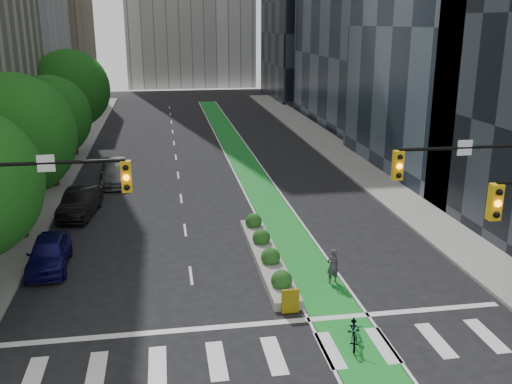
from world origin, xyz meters
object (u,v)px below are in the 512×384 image
object	(u,v)px
median_planter	(267,254)
parked_car_left_mid	(80,203)
bicycle	(354,330)
cyclist	(333,266)
parked_car_left_near	(49,253)
parked_car_left_far	(115,174)

from	to	relation	value
median_planter	parked_car_left_mid	size ratio (longest dim) A/B	2.14
bicycle	cyclist	distance (m)	4.95
parked_car_left_near	parked_car_left_mid	size ratio (longest dim) A/B	0.93
median_planter	parked_car_left_near	world-z (taller)	parked_car_left_near
median_planter	bicycle	world-z (taller)	median_planter
parked_car_left_near	parked_car_left_mid	distance (m)	7.66
cyclist	parked_car_left_far	xyz separation A→B (m)	(-10.65, 18.15, -0.08)
parked_car_left_near	parked_car_left_mid	bearing A→B (deg)	84.08
bicycle	parked_car_left_mid	size ratio (longest dim) A/B	0.39
median_planter	bicycle	xyz separation A→B (m)	(1.81, -7.69, 0.12)
median_planter	bicycle	distance (m)	7.90
parked_car_left_far	parked_car_left_mid	bearing A→B (deg)	-109.39
bicycle	parked_car_left_near	size ratio (longest dim) A/B	0.42
median_planter	parked_car_left_mid	world-z (taller)	parked_car_left_mid
cyclist	parked_car_left_mid	distance (m)	16.64
bicycle	parked_car_left_far	bearing A→B (deg)	131.11
bicycle	parked_car_left_mid	bearing A→B (deg)	143.08
cyclist	parked_car_left_far	distance (m)	21.05
median_planter	cyclist	world-z (taller)	cyclist
cyclist	bicycle	bearing A→B (deg)	65.81
parked_car_left_near	parked_car_left_far	world-z (taller)	parked_car_left_near
bicycle	parked_car_left_mid	world-z (taller)	parked_car_left_mid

